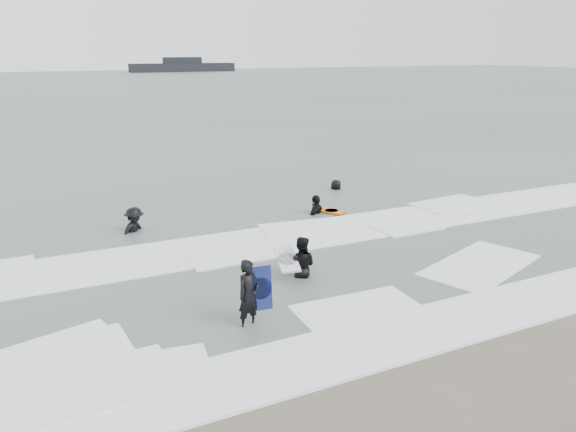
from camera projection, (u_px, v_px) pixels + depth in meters
name	position (u px, v px, depth m)	size (l,w,h in m)	color
ground	(387.00, 324.00, 12.14)	(320.00, 320.00, 0.00)	brown
sea	(66.00, 90.00, 81.35)	(320.00, 320.00, 0.00)	#47544C
surfer_centre	(250.00, 328.00, 11.98)	(0.57, 0.37, 1.56)	black
surfer_wading	(301.00, 277.00, 14.65)	(0.80, 0.63, 1.66)	black
surfer_breaker	(135.00, 233.00, 18.13)	(1.11, 0.64, 1.72)	black
surfer_right_near	(316.00, 214.00, 20.25)	(1.09, 0.46, 1.87)	black
surfer_right_far	(336.00, 190.00, 23.67)	(0.78, 0.51, 1.61)	black
surf_foam	(308.00, 265.00, 15.33)	(30.03, 9.06, 0.09)	white
bodyboards	(300.00, 245.00, 15.53)	(6.30, 7.39, 1.25)	#0F1747
vessel_horizon	(183.00, 66.00, 149.90)	(27.74, 4.95, 3.77)	black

